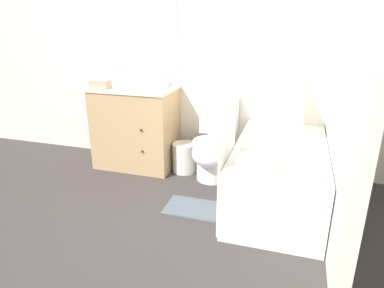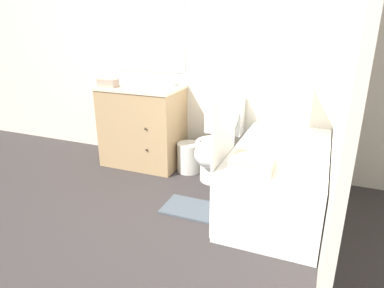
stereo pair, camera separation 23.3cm
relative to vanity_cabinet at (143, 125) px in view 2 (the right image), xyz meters
The scene contains 13 objects.
ground_plane 1.53m from the vanity_cabinet, 58.55° to the right, with size 14.00×14.00×0.00m, color #383333.
wall_back 1.14m from the vanity_cabinet, 21.21° to the left, with size 8.00×0.06×2.50m.
wall_right 2.19m from the vanity_cabinet, 13.83° to the right, with size 0.05×2.51×2.50m.
vanity_cabinet is the anchor object (origin of this frame).
sink_faucet 0.51m from the vanity_cabinet, 90.00° to the left, with size 0.14×0.12×0.12m.
toilet 0.90m from the vanity_cabinet, ahead, with size 0.38×0.67×0.88m.
bathtub 1.64m from the vanity_cabinet, 15.48° to the right, with size 0.75×1.41×0.55m.
shower_curtain 1.51m from the vanity_cabinet, 34.57° to the right, with size 0.02×0.57×1.85m.
wastebasket 0.64m from the vanity_cabinet, ahead, with size 0.25×0.25×0.32m.
tissue_box 0.57m from the vanity_cabinet, 23.99° to the left, with size 0.14×0.15×0.11m.
hand_towel_folded 0.58m from the vanity_cabinet, 150.27° to the right, with size 0.20×0.12×0.09m.
bath_towel_folded 1.73m from the vanity_cabinet, 33.29° to the right, with size 0.30×0.26×0.10m.
bath_mat 1.25m from the vanity_cabinet, 40.41° to the right, with size 0.48×0.33×0.02m.
Camera 2 is at (1.11, -1.93, 1.56)m, focal length 32.00 mm.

